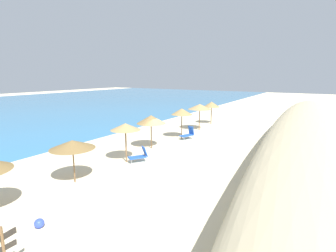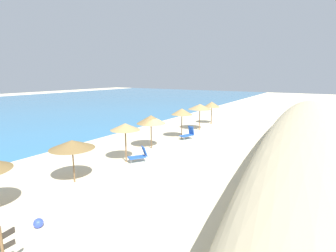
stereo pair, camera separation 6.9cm
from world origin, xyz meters
name	(u,v)px [view 1 (the left image)]	position (x,y,z in m)	size (l,w,h in m)	color
ground_plane	(166,152)	(0.00, 0.00, 0.00)	(160.00, 160.00, 0.00)	beige
dune_ridge	(312,139)	(3.99, -9.75, 1.50)	(52.81, 5.96, 3.00)	beige
beach_umbrella_1	(72,144)	(-7.60, 1.33, 2.20)	(2.46, 2.46, 2.44)	brown
beach_umbrella_2	(125,127)	(-3.41, 1.13, 2.50)	(2.05, 2.05, 2.75)	brown
beach_umbrella_3	(151,119)	(0.30, 1.63, 2.43)	(2.36, 2.36, 2.77)	brown
beach_umbrella_4	(182,112)	(4.56, 1.11, 2.59)	(1.99, 1.99, 2.90)	brown
beach_umbrella_5	(200,107)	(8.93, 1.28, 2.60)	(2.55, 2.55, 2.89)	brown
beach_umbrella_6	(212,104)	(13.10, 1.61, 2.43)	(2.00, 2.00, 2.77)	brown
lounge_chair_0	(140,155)	(-2.91, 0.35, 0.48)	(1.42, 1.22, 1.08)	blue
lounge_chair_1	(188,134)	(4.70, 0.49, 0.51)	(1.51, 1.07, 1.21)	blue
wooden_signpost	(4,251)	(-13.43, -3.06, 1.10)	(0.84, 0.16, 1.86)	brown
beach_ball	(39,223)	(-11.28, -1.15, 0.19)	(0.38, 0.38, 0.38)	blue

